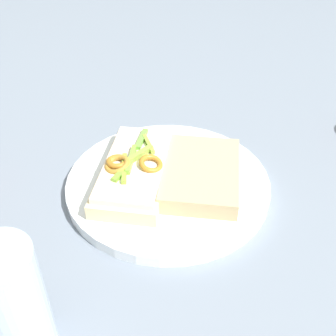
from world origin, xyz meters
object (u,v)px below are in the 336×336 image
object	(u,v)px
sandwich	(135,168)
drinking_glass	(10,302)
plate	(168,184)
bread_slice_side	(201,176)

from	to	relation	value
sandwich	drinking_glass	xyz separation A→B (m)	(0.24, -0.08, 0.03)
drinking_glass	plate	bearing A→B (deg)	152.19
drinking_glass	sandwich	bearing A→B (deg)	161.59
sandwich	bread_slice_side	bearing A→B (deg)	-89.66
bread_slice_side	plate	bearing A→B (deg)	88.92
plate	sandwich	world-z (taller)	sandwich
plate	drinking_glass	size ratio (longest dim) A/B	2.23
bread_slice_side	drinking_glass	world-z (taller)	drinking_glass
sandwich	drinking_glass	distance (m)	0.25
sandwich	drinking_glass	bearing A→B (deg)	166.28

